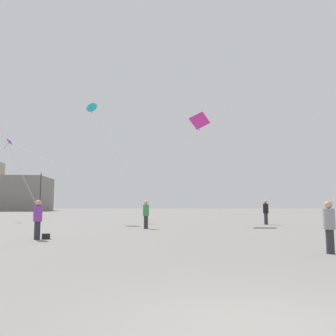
{
  "coord_description": "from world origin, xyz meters",
  "views": [
    {
      "loc": [
        -1.27,
        -4.15,
        1.43
      ],
      "look_at": [
        0.0,
        21.75,
        4.25
      ],
      "focal_mm": 36.76,
      "sensor_mm": 36.0,
      "label": 1
    }
  ],
  "objects_px": {
    "person_in_green": "(146,213)",
    "person_in_white": "(146,213)",
    "person_in_grey": "(329,224)",
    "person_in_black": "(266,211)",
    "kite_cyan_diamond": "(92,108)",
    "lamppost_west": "(41,186)",
    "person_in_purple": "(38,218)",
    "kite_magenta_delta": "(199,122)",
    "building_centre_hall": "(13,194)",
    "kite_violet_delta": "(15,145)",
    "handbag_beside_flyer": "(46,236)"
  },
  "relations": [
    {
      "from": "person_in_purple",
      "to": "lamppost_west",
      "type": "bearing_deg",
      "value": 91.12
    },
    {
      "from": "kite_magenta_delta",
      "to": "kite_violet_delta",
      "type": "xyz_separation_m",
      "value": [
        -16.97,
        6.42,
        -0.9
      ]
    },
    {
      "from": "person_in_green",
      "to": "kite_violet_delta",
      "type": "xyz_separation_m",
      "value": [
        -12.84,
        11.97,
        6.32
      ]
    },
    {
      "from": "person_in_black",
      "to": "kite_cyan_diamond",
      "type": "height_order",
      "value": "kite_cyan_diamond"
    },
    {
      "from": "person_in_green",
      "to": "person_in_white",
      "type": "height_order",
      "value": "person_in_green"
    },
    {
      "from": "person_in_grey",
      "to": "lamppost_west",
      "type": "xyz_separation_m",
      "value": [
        -18.11,
        30.12,
        2.75
      ]
    },
    {
      "from": "person_in_purple",
      "to": "kite_cyan_diamond",
      "type": "bearing_deg",
      "value": 75.87
    },
    {
      "from": "person_in_purple",
      "to": "kite_magenta_delta",
      "type": "bearing_deg",
      "value": 38.2
    },
    {
      "from": "person_in_grey",
      "to": "kite_cyan_diamond",
      "type": "height_order",
      "value": "kite_cyan_diamond"
    },
    {
      "from": "building_centre_hall",
      "to": "kite_cyan_diamond",
      "type": "bearing_deg",
      "value": -63.22
    },
    {
      "from": "person_in_purple",
      "to": "kite_magenta_delta",
      "type": "xyz_separation_m",
      "value": [
        8.62,
        12.09,
        7.24
      ]
    },
    {
      "from": "kite_violet_delta",
      "to": "handbag_beside_flyer",
      "type": "xyz_separation_m",
      "value": [
        8.7,
        -18.41,
        -7.14
      ]
    },
    {
      "from": "person_in_green",
      "to": "kite_cyan_diamond",
      "type": "height_order",
      "value": "kite_cyan_diamond"
    },
    {
      "from": "person_in_green",
      "to": "kite_violet_delta",
      "type": "bearing_deg",
      "value": -85.84
    },
    {
      "from": "person_in_purple",
      "to": "person_in_black",
      "type": "bearing_deg",
      "value": 22.2
    },
    {
      "from": "person_in_purple",
      "to": "handbag_beside_flyer",
      "type": "bearing_deg",
      "value": -0.36
    },
    {
      "from": "person_in_green",
      "to": "kite_violet_delta",
      "type": "height_order",
      "value": "kite_violet_delta"
    },
    {
      "from": "person_in_green",
      "to": "kite_magenta_delta",
      "type": "distance_m",
      "value": 10.0
    },
    {
      "from": "person_in_white",
      "to": "person_in_black",
      "type": "bearing_deg",
      "value": 71.55
    },
    {
      "from": "person_in_white",
      "to": "kite_cyan_diamond",
      "type": "height_order",
      "value": "kite_cyan_diamond"
    },
    {
      "from": "person_in_grey",
      "to": "kite_violet_delta",
      "type": "distance_m",
      "value": 30.43
    },
    {
      "from": "kite_violet_delta",
      "to": "handbag_beside_flyer",
      "type": "relative_size",
      "value": 43.27
    },
    {
      "from": "person_in_grey",
      "to": "building_centre_hall",
      "type": "relative_size",
      "value": 0.09
    },
    {
      "from": "person_in_grey",
      "to": "kite_violet_delta",
      "type": "bearing_deg",
      "value": -123.92
    },
    {
      "from": "person_in_green",
      "to": "person_in_white",
      "type": "relative_size",
      "value": 1.09
    },
    {
      "from": "person_in_black",
      "to": "lamppost_west",
      "type": "xyz_separation_m",
      "value": [
        -21.39,
        14.65,
        2.61
      ]
    },
    {
      "from": "kite_magenta_delta",
      "to": "handbag_beside_flyer",
      "type": "xyz_separation_m",
      "value": [
        -8.27,
        -11.99,
        -8.03
      ]
    },
    {
      "from": "person_in_white",
      "to": "lamppost_west",
      "type": "height_order",
      "value": "lamppost_west"
    },
    {
      "from": "kite_magenta_delta",
      "to": "building_centre_hall",
      "type": "xyz_separation_m",
      "value": [
        -39.55,
        63.7,
        -3.8
      ]
    },
    {
      "from": "kite_magenta_delta",
      "to": "kite_cyan_diamond",
      "type": "height_order",
      "value": "kite_cyan_diamond"
    },
    {
      "from": "person_in_grey",
      "to": "person_in_white",
      "type": "xyz_separation_m",
      "value": [
        -5.78,
        17.16,
        -0.0
      ]
    },
    {
      "from": "person_in_black",
      "to": "kite_magenta_delta",
      "type": "xyz_separation_m",
      "value": [
        -4.81,
        1.4,
        7.15
      ]
    },
    {
      "from": "person_in_green",
      "to": "lamppost_west",
      "type": "distance_m",
      "value": 22.7
    },
    {
      "from": "person_in_grey",
      "to": "person_in_purple",
      "type": "bearing_deg",
      "value": -97.59
    },
    {
      "from": "kite_violet_delta",
      "to": "kite_magenta_delta",
      "type": "bearing_deg",
      "value": -20.72
    },
    {
      "from": "person_in_black",
      "to": "lamppost_west",
      "type": "height_order",
      "value": "lamppost_west"
    },
    {
      "from": "kite_cyan_diamond",
      "to": "handbag_beside_flyer",
      "type": "height_order",
      "value": "kite_cyan_diamond"
    },
    {
      "from": "building_centre_hall",
      "to": "handbag_beside_flyer",
      "type": "relative_size",
      "value": 56.23
    },
    {
      "from": "lamppost_west",
      "to": "handbag_beside_flyer",
      "type": "height_order",
      "value": "lamppost_west"
    },
    {
      "from": "person_in_green",
      "to": "person_in_white",
      "type": "distance_m",
      "value": 5.84
    },
    {
      "from": "handbag_beside_flyer",
      "to": "kite_magenta_delta",
      "type": "bearing_deg",
      "value": 55.4
    },
    {
      "from": "person_in_green",
      "to": "lamppost_west",
      "type": "bearing_deg",
      "value": -99.33
    },
    {
      "from": "kite_violet_delta",
      "to": "building_centre_hall",
      "type": "xyz_separation_m",
      "value": [
        -22.58,
        57.28,
        -2.91
      ]
    },
    {
      "from": "person_in_grey",
      "to": "person_in_white",
      "type": "relative_size",
      "value": 1.0
    },
    {
      "from": "person_in_black",
      "to": "kite_cyan_diamond",
      "type": "distance_m",
      "value": 17.52
    },
    {
      "from": "lamppost_west",
      "to": "kite_magenta_delta",
      "type": "bearing_deg",
      "value": -38.62
    },
    {
      "from": "kite_cyan_diamond",
      "to": "kite_violet_delta",
      "type": "relative_size",
      "value": 0.68
    },
    {
      "from": "person_in_green",
      "to": "kite_cyan_diamond",
      "type": "relative_size",
      "value": 0.18
    },
    {
      "from": "kite_magenta_delta",
      "to": "person_in_white",
      "type": "bearing_deg",
      "value": 176.16
    },
    {
      "from": "person_in_white",
      "to": "lamppost_west",
      "type": "distance_m",
      "value": 18.1
    }
  ]
}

